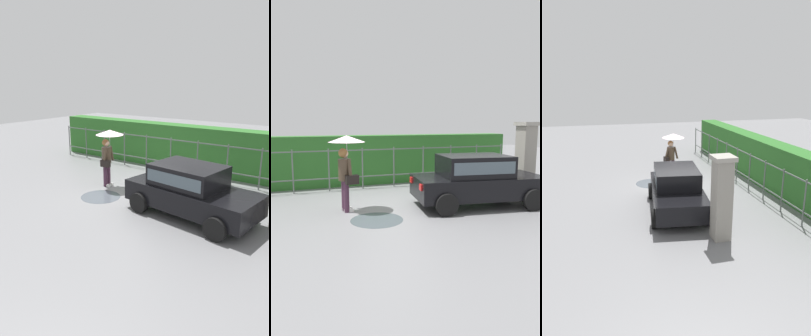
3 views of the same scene
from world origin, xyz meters
The scene contains 6 objects.
ground_plane centered at (0.00, 0.00, 0.00)m, with size 40.00×40.00×0.00m, color slate.
car centered at (2.35, -0.71, 0.80)m, with size 3.91×2.26×1.48m.
pedestrian centered at (-1.27, 0.01, 1.50)m, with size 0.98×0.98×2.06m.
fence_section centered at (-0.24, 2.74, 0.83)m, with size 12.02×0.05×1.50m.
hedge_row centered at (-0.24, 3.73, 0.95)m, with size 12.97×0.90×1.90m, color #2D6B28.
puddle_near centered at (-0.72, -1.07, 0.00)m, with size 1.32×1.32×0.00m, color #4C545B.
Camera 1 is at (6.06, -8.52, 3.75)m, focal length 34.18 mm.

